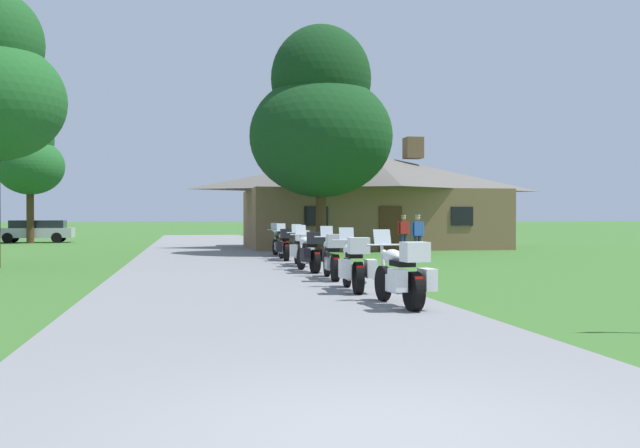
# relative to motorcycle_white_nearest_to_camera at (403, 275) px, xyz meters

# --- Properties ---
(ground_plane) EXTENTS (500.00, 500.00, 0.00)m
(ground_plane) POSITION_rel_motorcycle_white_nearest_to_camera_xyz_m (-2.29, 13.21, -0.61)
(ground_plane) COLOR #386628
(asphalt_driveway) EXTENTS (6.40, 80.00, 0.06)m
(asphalt_driveway) POSITION_rel_motorcycle_white_nearest_to_camera_xyz_m (-2.29, 11.21, -0.58)
(asphalt_driveway) COLOR slate
(asphalt_driveway) RESTS_ON ground
(motorcycle_white_nearest_to_camera) EXTENTS (0.81, 2.08, 1.30)m
(motorcycle_white_nearest_to_camera) POSITION_rel_motorcycle_white_nearest_to_camera_xyz_m (0.00, 0.00, 0.00)
(motorcycle_white_nearest_to_camera) COLOR black
(motorcycle_white_nearest_to_camera) RESTS_ON asphalt_driveway
(motorcycle_white_second_in_row) EXTENTS (0.79, 2.08, 1.30)m
(motorcycle_white_second_in_row) POSITION_rel_motorcycle_white_nearest_to_camera_xyz_m (-0.21, 2.65, 0.00)
(motorcycle_white_second_in_row) COLOR black
(motorcycle_white_second_in_row) RESTS_ON asphalt_driveway
(motorcycle_silver_third_in_row) EXTENTS (0.66, 2.08, 1.30)m
(motorcycle_silver_third_in_row) POSITION_rel_motorcycle_white_nearest_to_camera_xyz_m (-0.08, 5.57, 0.01)
(motorcycle_silver_third_in_row) COLOR black
(motorcycle_silver_third_in_row) RESTS_ON asphalt_driveway
(motorcycle_white_fourth_in_row) EXTENTS (0.85, 2.08, 1.30)m
(motorcycle_white_fourth_in_row) POSITION_rel_motorcycle_white_nearest_to_camera_xyz_m (-0.20, 8.00, 0.00)
(motorcycle_white_fourth_in_row) COLOR black
(motorcycle_white_fourth_in_row) RESTS_ON asphalt_driveway
(motorcycle_black_fifth_in_row) EXTENTS (0.75, 2.08, 1.30)m
(motorcycle_black_fifth_in_row) POSITION_rel_motorcycle_white_nearest_to_camera_xyz_m (-0.08, 10.53, 0.00)
(motorcycle_black_fifth_in_row) COLOR black
(motorcycle_black_fifth_in_row) RESTS_ON asphalt_driveway
(motorcycle_orange_sixth_in_row) EXTENTS (0.72, 2.08, 1.30)m
(motorcycle_orange_sixth_in_row) POSITION_rel_motorcycle_white_nearest_to_camera_xyz_m (-0.16, 13.55, 0.00)
(motorcycle_orange_sixth_in_row) COLOR black
(motorcycle_orange_sixth_in_row) RESTS_ON asphalt_driveway
(motorcycle_green_farthest_in_row) EXTENTS (0.67, 2.08, 1.30)m
(motorcycle_green_farthest_in_row) POSITION_rel_motorcycle_white_nearest_to_camera_xyz_m (0.01, 16.17, 0.01)
(motorcycle_green_farthest_in_row) COLOR black
(motorcycle_green_farthest_in_row) RESTS_ON asphalt_driveway
(stone_lodge) EXTENTS (13.39, 7.58, 5.76)m
(stone_lodge) POSITION_rel_motorcycle_white_nearest_to_camera_xyz_m (5.82, 24.26, 1.90)
(stone_lodge) COLOR brown
(stone_lodge) RESTS_ON ground
(bystander_red_shirt_near_lodge) EXTENTS (0.55, 0.27, 1.69)m
(bystander_red_shirt_near_lodge) POSITION_rel_motorcycle_white_nearest_to_camera_xyz_m (5.76, 18.50, 0.34)
(bystander_red_shirt_near_lodge) COLOR navy
(bystander_red_shirt_near_lodge) RESTS_ON ground
(bystander_blue_shirt_beside_signpost) EXTENTS (0.55, 0.27, 1.69)m
(bystander_blue_shirt_beside_signpost) POSITION_rel_motorcycle_white_nearest_to_camera_xyz_m (5.37, 15.37, 0.34)
(bystander_blue_shirt_beside_signpost) COLOR navy
(bystander_blue_shirt_beside_signpost) RESTS_ON ground
(tree_by_lodge_front) EXTENTS (6.05, 6.05, 9.70)m
(tree_by_lodge_front) POSITION_rel_motorcycle_white_nearest_to_camera_xyz_m (2.02, 18.14, 5.12)
(tree_by_lodge_front) COLOR #422D19
(tree_by_lodge_front) RESTS_ON ground
(tree_left_far) EXTENTS (4.08, 4.08, 7.88)m
(tree_left_far) POSITION_rel_motorcycle_white_nearest_to_camera_xyz_m (-13.00, 34.64, 4.57)
(tree_left_far) COLOR #422D19
(tree_left_far) RESTS_ON ground
(parked_silver_suv_far_left) EXTENTS (4.63, 1.97, 1.40)m
(parked_silver_suv_far_left) POSITION_rel_motorcycle_white_nearest_to_camera_xyz_m (-12.89, 35.78, 0.17)
(parked_silver_suv_far_left) COLOR #ADAFB7
(parked_silver_suv_far_left) RESTS_ON ground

